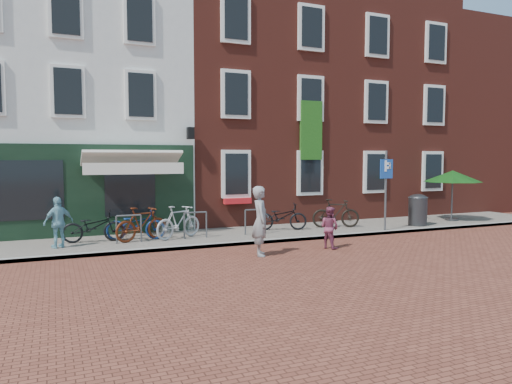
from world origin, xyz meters
name	(u,v)px	position (x,y,z in m)	size (l,w,h in m)	color
ground	(256,244)	(0.00, 0.00, 0.00)	(80.00, 80.00, 0.00)	brown
sidewalk	(266,233)	(1.00, 1.50, 0.05)	(24.00, 3.00, 0.10)	slate
building_stucco	(65,108)	(-5.00, 7.00, 4.50)	(8.00, 8.00, 9.00)	silver
building_brick_mid	(235,103)	(2.00, 7.00, 5.00)	(6.00, 8.00, 10.00)	maroon
building_brick_right	(350,108)	(8.00, 7.00, 5.00)	(6.00, 8.00, 10.00)	maroon
filler_right	(451,122)	(14.50, 7.00, 4.50)	(7.00, 8.00, 9.00)	maroon
litter_bin	(418,208)	(6.77, 0.74, 0.73)	(0.67, 0.67, 1.22)	#313133
parking_sign	(386,180)	(4.92, 0.24, 1.83)	(0.50, 0.08, 2.72)	#4C4C4F
parasol	(453,174)	(8.97, 1.30, 1.93)	(2.20, 2.20, 2.08)	#4C4C4F
woman	(260,221)	(-0.51, -1.52, 0.92)	(0.67, 0.44, 1.84)	gray
boy	(329,227)	(1.70, -1.37, 0.60)	(0.58, 0.45, 1.19)	#80354F
cafe_person	(59,222)	(-5.39, 1.16, 0.81)	(0.83, 0.34, 1.41)	#73A9B9
bicycle_0	(93,227)	(-4.44, 1.73, 0.56)	(0.61, 1.74, 0.92)	black
bicycle_1	(142,224)	(-3.09, 1.38, 0.61)	(0.48, 1.69, 1.02)	#541F0C
bicycle_2	(136,225)	(-3.23, 1.66, 0.56)	(0.61, 1.74, 0.92)	navy
bicycle_3	(179,222)	(-1.98, 1.37, 0.61)	(0.48, 1.69, 1.02)	#B1B0B3
bicycle_4	(281,217)	(1.67, 1.67, 0.56)	(0.61, 1.74, 0.92)	black
bicycle_5	(336,213)	(3.71, 1.45, 0.61)	(0.48, 1.69, 1.02)	black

